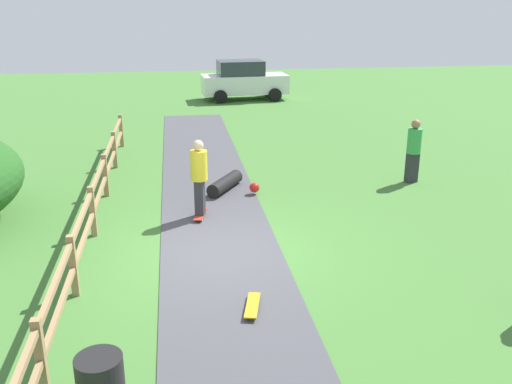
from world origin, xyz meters
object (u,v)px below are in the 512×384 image
at_px(skater_fallen, 228,184).
at_px(parked_car_white, 243,80).
at_px(skateboard_loose, 252,305).
at_px(skater_riding, 199,175).
at_px(bystander_green, 414,148).

xyz_separation_m(skater_fallen, parked_car_white, (2.21, 14.02, 0.76)).
bearing_deg(skater_fallen, skateboard_loose, -91.87).
xyz_separation_m(skater_riding, skateboard_loose, (0.61, -4.21, -0.95)).
distance_m(skater_fallen, bystander_green, 5.14).
relative_size(skater_riding, skateboard_loose, 2.21).
bearing_deg(parked_car_white, bystander_green, -78.35).
bearing_deg(skater_riding, parked_car_white, 79.19).
relative_size(skater_fallen, bystander_green, 0.81).
height_order(skater_fallen, parked_car_white, parked_car_white).
height_order(skater_riding, skateboard_loose, skater_riding).
bearing_deg(skater_fallen, bystander_green, 0.55).
distance_m(skater_riding, skateboard_loose, 4.36).
bearing_deg(skater_fallen, parked_car_white, 81.05).
distance_m(skater_fallen, parked_car_white, 14.21).
relative_size(skater_riding, parked_car_white, 0.42).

